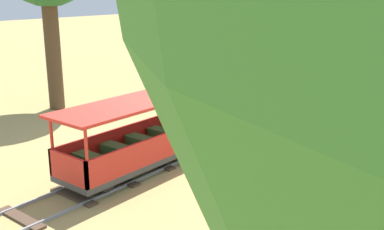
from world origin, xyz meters
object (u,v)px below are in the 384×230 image
at_px(passenger_car, 143,140).
at_px(conductor_person, 175,76).
at_px(park_bench, 383,147).
at_px(locomotive, 228,107).

distance_m(passenger_car, conductor_person, 2.12).
height_order(passenger_car, park_bench, passenger_car).
height_order(locomotive, conductor_person, conductor_person).
bearing_deg(conductor_person, locomotive, 17.05).
relative_size(conductor_person, park_bench, 1.20).
bearing_deg(park_bench, conductor_person, -179.67).
height_order(conductor_person, park_bench, conductor_person).
bearing_deg(locomotive, conductor_person, -162.95).
relative_size(passenger_car, park_bench, 2.00).
bearing_deg(passenger_car, park_bench, 33.84).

